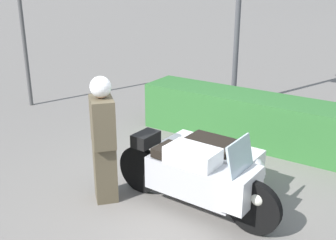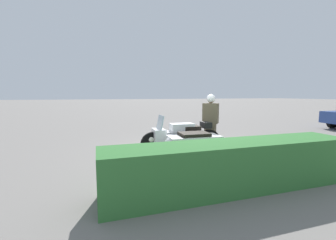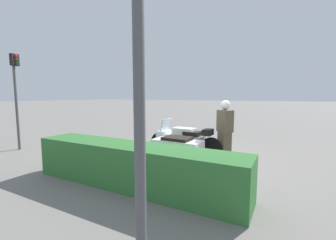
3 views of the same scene
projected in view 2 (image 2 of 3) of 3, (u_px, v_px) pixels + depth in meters
The scene contains 4 objects.
ground_plane at pixel (194, 153), 6.84m from camera, with size 160.00×160.00×0.00m, color slate.
police_motorcycle at pixel (185, 141), 6.30m from camera, with size 2.47×1.36×1.17m.
officer_rider at pixel (210, 120), 7.34m from camera, with size 0.56×0.54×1.77m.
hedge_bush_curbside at pixel (233, 166), 4.16m from camera, with size 4.82×0.86×0.90m, color #337033.
Camera 2 is at (2.79, 6.13, 1.76)m, focal length 24.00 mm.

